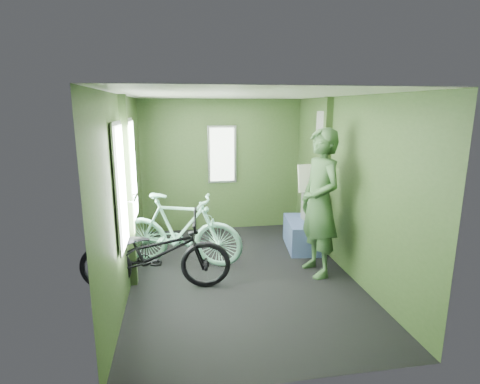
# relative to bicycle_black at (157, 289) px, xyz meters

# --- Properties ---
(room) EXTENTS (4.00, 4.02, 2.31)m
(room) POSITION_rel_bicycle_black_xyz_m (1.03, 0.26, 1.44)
(room) COLOR black
(room) RESTS_ON ground
(bicycle_black) EXTENTS (1.83, 0.84, 0.99)m
(bicycle_black) POSITION_rel_bicycle_black_xyz_m (0.00, 0.00, 0.00)
(bicycle_black) COLOR black
(bicycle_black) RESTS_ON ground
(bicycle_mint) EXTENTS (1.85, 1.20, 1.10)m
(bicycle_mint) POSITION_rel_bicycle_black_xyz_m (0.30, 0.67, 0.00)
(bicycle_mint) COLOR #86D4B9
(bicycle_mint) RESTS_ON ground
(passenger) EXTENTS (0.56, 0.76, 1.91)m
(passenger) POSITION_rel_bicycle_black_xyz_m (2.07, 0.13, 0.96)
(passenger) COLOR #33552E
(passenger) RESTS_ON ground
(waste_box) EXTENTS (0.26, 0.37, 0.89)m
(waste_box) POSITION_rel_bicycle_black_xyz_m (2.33, 1.02, 0.45)
(waste_box) COLOR slate
(waste_box) RESTS_ON ground
(bench_seat) EXTENTS (0.60, 0.94, 0.93)m
(bench_seat) POSITION_rel_bicycle_black_xyz_m (2.22, 1.04, 0.27)
(bench_seat) COLOR navy
(bench_seat) RESTS_ON ground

